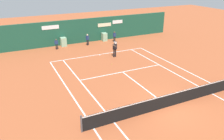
{
  "coord_description": "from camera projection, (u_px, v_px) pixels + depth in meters",
  "views": [
    {
      "loc": [
        -9.0,
        -10.03,
        8.11
      ],
      "look_at": [
        -1.47,
        5.51,
        0.8
      ],
      "focal_mm": 36.69,
      "sensor_mm": 36.0,
      "label": 1
    }
  ],
  "objects": [
    {
      "name": "ground_plane",
      "position": [
        163.0,
        103.0,
        15.57
      ],
      "size": [
        80.0,
        80.0,
        0.01
      ],
      "color": "#A8512D"
    },
    {
      "name": "player_on_baseline",
      "position": [
        115.0,
        48.0,
        23.67
      ],
      "size": [
        0.6,
        0.72,
        1.86
      ],
      "rotation": [
        0.0,
        0.0,
        3.23
      ],
      "color": "black",
      "rests_on": "ground_plane"
    },
    {
      "name": "tennis_net",
      "position": [
        169.0,
        100.0,
        14.89
      ],
      "size": [
        12.1,
        0.1,
        1.07
      ],
      "color": "#4C4C51",
      "rests_on": "ground_plane"
    },
    {
      "name": "ball_kid_centre_post",
      "position": [
        114.0,
        36.0,
        29.15
      ],
      "size": [
        0.44,
        0.18,
        1.32
      ],
      "rotation": [
        0.0,
        0.0,
        3.11
      ],
      "color": "black",
      "rests_on": "ground_plane"
    },
    {
      "name": "ball_kid_right_post",
      "position": [
        88.0,
        39.0,
        27.67
      ],
      "size": [
        0.45,
        0.23,
        1.38
      ],
      "rotation": [
        0.0,
        0.0,
        3.34
      ],
      "color": "black",
      "rests_on": "ground_plane"
    },
    {
      "name": "sponsor_back_wall",
      "position": [
        83.0,
        31.0,
        28.59
      ],
      "size": [
        25.0,
        1.02,
        2.96
      ],
      "color": "#194C38",
      "rests_on": "ground_plane"
    },
    {
      "name": "ball_kid_left_post",
      "position": [
        56.0,
        43.0,
        26.19
      ],
      "size": [
        0.41,
        0.2,
        1.23
      ],
      "rotation": [
        0.0,
        0.0,
        2.96
      ],
      "color": "black",
      "rests_on": "ground_plane"
    },
    {
      "name": "tennis_ball_by_sideline",
      "position": [
        112.0,
        64.0,
        22.06
      ],
      "size": [
        0.07,
        0.07,
        0.07
      ],
      "primitive_type": "sphere",
      "color": "#CCE033",
      "rests_on": "ground_plane"
    }
  ]
}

